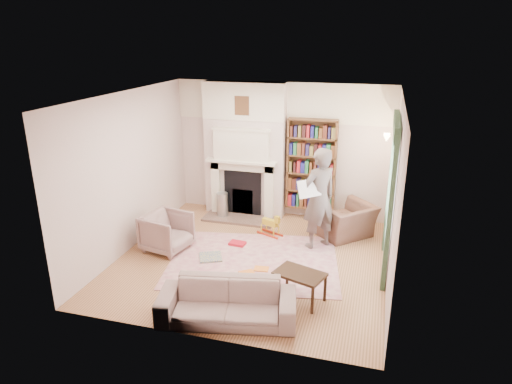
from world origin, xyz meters
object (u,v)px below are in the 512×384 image
(sofa, at_px, (227,302))
(coffee_table, at_px, (299,286))
(bookcase, at_px, (311,165))
(man_reading, at_px, (319,199))
(armchair_reading, at_px, (345,220))
(armchair_left, at_px, (167,232))
(rocking_horse, at_px, (270,225))
(paraffin_heater, at_px, (222,205))

(sofa, height_order, coffee_table, sofa)
(bookcase, bearing_deg, man_reading, -74.83)
(armchair_reading, height_order, sofa, armchair_reading)
(bookcase, distance_m, armchair_reading, 1.37)
(armchair_reading, distance_m, coffee_table, 2.50)
(bookcase, height_order, armchair_left, bookcase)
(armchair_reading, xyz_separation_m, armchair_left, (-3.03, -1.46, 0.02))
(rocking_horse, bearing_deg, man_reading, 10.00)
(man_reading, height_order, rocking_horse, man_reading)
(bookcase, bearing_deg, coffee_table, -83.31)
(bookcase, height_order, man_reading, bookcase)
(armchair_left, distance_m, paraffin_heater, 1.76)
(paraffin_heater, relative_size, rocking_horse, 1.10)
(paraffin_heater, distance_m, rocking_horse, 1.33)
(armchair_reading, bearing_deg, rocking_horse, -29.93)
(man_reading, height_order, coffee_table, man_reading)
(bookcase, relative_size, rocking_horse, 3.70)
(coffee_table, height_order, rocking_horse, coffee_table)
(armchair_reading, height_order, coffee_table, armchair_reading)
(coffee_table, bearing_deg, armchair_reading, 98.87)
(sofa, distance_m, man_reading, 2.81)
(sofa, bearing_deg, paraffin_heater, 99.41)
(bookcase, distance_m, rocking_horse, 1.56)
(bookcase, bearing_deg, armchair_left, -135.68)
(man_reading, bearing_deg, paraffin_heater, -65.63)
(sofa, distance_m, rocking_horse, 2.83)
(sofa, xyz_separation_m, coffee_table, (0.86, 0.74, -0.05))
(rocking_horse, bearing_deg, coffee_table, -41.34)
(man_reading, bearing_deg, armchair_reading, -171.06)
(paraffin_heater, bearing_deg, man_reading, -21.43)
(armchair_left, relative_size, sofa, 0.41)
(armchair_reading, bearing_deg, bookcase, -86.03)
(man_reading, distance_m, rocking_horse, 1.21)
(bookcase, xyz_separation_m, coffee_table, (0.37, -3.17, -0.95))
(armchair_reading, height_order, man_reading, man_reading)
(armchair_reading, distance_m, sofa, 3.45)
(bookcase, distance_m, sofa, 4.04)
(sofa, relative_size, paraffin_heater, 3.38)
(bookcase, relative_size, armchair_left, 2.45)
(armchair_left, relative_size, man_reading, 0.41)
(bookcase, xyz_separation_m, armchair_left, (-2.23, -2.17, -0.83))
(sofa, bearing_deg, coffee_table, 29.51)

